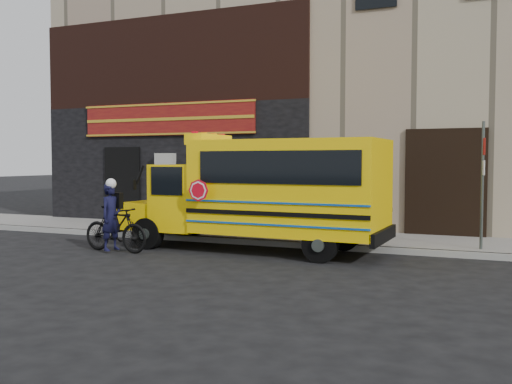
{
  "coord_description": "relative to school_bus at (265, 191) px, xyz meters",
  "views": [
    {
      "loc": [
        5.21,
        -11.33,
        2.24
      ],
      "look_at": [
        -0.26,
        1.85,
        1.46
      ],
      "focal_mm": 40.0,
      "sensor_mm": 36.0,
      "label": 1
    }
  ],
  "objects": [
    {
      "name": "ground",
      "position": [
        -0.02,
        -1.75,
        -1.51
      ],
      "size": [
        120.0,
        120.0,
        0.0
      ],
      "primitive_type": "plane",
      "color": "black",
      "rests_on": "ground"
    },
    {
      "name": "curb",
      "position": [
        -0.02,
        0.85,
        -1.43
      ],
      "size": [
        40.0,
        0.2,
        0.15
      ],
      "primitive_type": "cube",
      "color": "gray",
      "rests_on": "ground"
    },
    {
      "name": "sidewalk",
      "position": [
        -0.02,
        2.35,
        -1.43
      ],
      "size": [
        40.0,
        3.0,
        0.15
      ],
      "primitive_type": "cube",
      "color": "slate",
      "rests_on": "ground"
    },
    {
      "name": "building",
      "position": [
        -0.06,
        8.71,
        4.62
      ],
      "size": [
        20.0,
        10.7,
        12.0
      ],
      "color": "tan",
      "rests_on": "sidewalk"
    },
    {
      "name": "school_bus",
      "position": [
        0.0,
        0.0,
        0.0
      ],
      "size": [
        6.98,
        2.5,
        2.92
      ],
      "color": "black",
      "rests_on": "ground"
    },
    {
      "name": "sign_pole",
      "position": [
        4.99,
        1.37,
        0.24
      ],
      "size": [
        0.09,
        0.28,
        3.18
      ],
      "color": "#464E49",
      "rests_on": "ground"
    },
    {
      "name": "bicycle",
      "position": [
        -3.35,
        -1.53,
        -0.94
      ],
      "size": [
        1.94,
        0.69,
        1.14
      ],
      "primitive_type": "imported",
      "rotation": [
        0.0,
        0.0,
        1.49
      ],
      "color": "black",
      "rests_on": "ground"
    },
    {
      "name": "cyclist",
      "position": [
        -3.4,
        -1.61,
        -0.68
      ],
      "size": [
        0.5,
        0.66,
        1.66
      ],
      "primitive_type": "imported",
      "rotation": [
        0.0,
        0.0,
        1.39
      ],
      "color": "black",
      "rests_on": "ground"
    }
  ]
}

